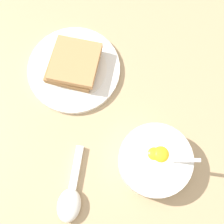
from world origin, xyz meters
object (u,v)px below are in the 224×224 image
at_px(toast_sandwich, 74,64).
at_px(soup_spoon, 70,199).
at_px(egg_bowl, 155,161).
at_px(toast_plate, 74,69).

relative_size(toast_sandwich, soup_spoon, 0.95).
distance_m(egg_bowl, soup_spoon, 0.19).
xyz_separation_m(toast_sandwich, soup_spoon, (-0.18, 0.22, -0.02)).
height_order(egg_bowl, toast_sandwich, egg_bowl).
relative_size(toast_plate, toast_sandwich, 1.47).
distance_m(egg_bowl, toast_plate, 0.27).
bearing_deg(egg_bowl, toast_plate, -11.28).
bearing_deg(soup_spoon, toast_sandwich, -50.87).
height_order(toast_sandwich, soup_spoon, toast_sandwich).
height_order(egg_bowl, toast_plate, egg_bowl).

